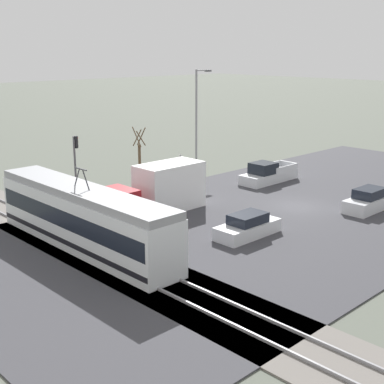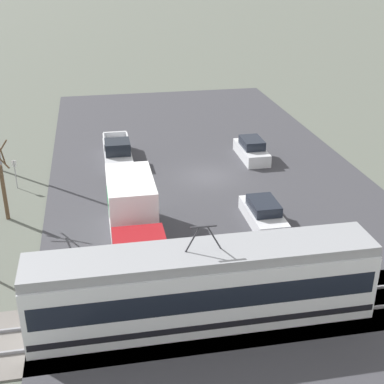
{
  "view_description": "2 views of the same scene",
  "coord_description": "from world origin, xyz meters",
  "px_view_note": "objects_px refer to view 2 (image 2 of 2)",
  "views": [
    {
      "loc": [
        -21.81,
        31.65,
        11.24
      ],
      "look_at": [
        3.72,
        7.11,
        1.77
      ],
      "focal_mm": 50.0,
      "sensor_mm": 36.0,
      "label": 1
    },
    {
      "loc": [
        7.71,
        34.51,
        15.03
      ],
      "look_at": [
        2.31,
        5.93,
        1.7
      ],
      "focal_mm": 50.0,
      "sensor_mm": 36.0,
      "label": 2
    }
  ],
  "objects_px": {
    "light_rail_tram": "(203,287)",
    "street_tree": "(3,185)",
    "box_truck": "(133,216)",
    "sedan_car_0": "(252,150)",
    "sedan_car_1": "(263,214)",
    "no_parking_sign": "(15,171)",
    "pickup_truck": "(117,152)"
  },
  "relations": [
    {
      "from": "pickup_truck",
      "to": "sedan_car_1",
      "type": "bearing_deg",
      "value": 123.34
    },
    {
      "from": "sedan_car_1",
      "to": "no_parking_sign",
      "type": "relative_size",
      "value": 2.23
    },
    {
      "from": "pickup_truck",
      "to": "no_parking_sign",
      "type": "distance_m",
      "value": 8.07
    },
    {
      "from": "light_rail_tram",
      "to": "street_tree",
      "type": "height_order",
      "value": "street_tree"
    },
    {
      "from": "box_truck",
      "to": "sedan_car_0",
      "type": "relative_size",
      "value": 1.84
    },
    {
      "from": "sedan_car_1",
      "to": "pickup_truck",
      "type": "bearing_deg",
      "value": -56.66
    },
    {
      "from": "pickup_truck",
      "to": "street_tree",
      "type": "height_order",
      "value": "street_tree"
    },
    {
      "from": "light_rail_tram",
      "to": "sedan_car_1",
      "type": "bearing_deg",
      "value": -123.09
    },
    {
      "from": "pickup_truck",
      "to": "street_tree",
      "type": "bearing_deg",
      "value": 49.69
    },
    {
      "from": "light_rail_tram",
      "to": "sedan_car_0",
      "type": "relative_size",
      "value": 3.3
    },
    {
      "from": "pickup_truck",
      "to": "sedan_car_1",
      "type": "distance_m",
      "value": 14.32
    },
    {
      "from": "street_tree",
      "to": "box_truck",
      "type": "bearing_deg",
      "value": 149.87
    },
    {
      "from": "street_tree",
      "to": "pickup_truck",
      "type": "bearing_deg",
      "value": -130.31
    },
    {
      "from": "pickup_truck",
      "to": "sedan_car_0",
      "type": "distance_m",
      "value": 10.37
    },
    {
      "from": "no_parking_sign",
      "to": "sedan_car_1",
      "type": "bearing_deg",
      "value": 151.42
    },
    {
      "from": "light_rail_tram",
      "to": "street_tree",
      "type": "xyz_separation_m",
      "value": [
        9.65,
        -11.78,
        0.46
      ]
    },
    {
      "from": "light_rail_tram",
      "to": "street_tree",
      "type": "bearing_deg",
      "value": -50.67
    },
    {
      "from": "sedan_car_0",
      "to": "box_truck",
      "type": "bearing_deg",
      "value": 48.0
    },
    {
      "from": "pickup_truck",
      "to": "no_parking_sign",
      "type": "xyz_separation_m",
      "value": [
        7.1,
        3.81,
        0.49
      ]
    },
    {
      "from": "sedan_car_0",
      "to": "street_tree",
      "type": "height_order",
      "value": "street_tree"
    },
    {
      "from": "box_truck",
      "to": "street_tree",
      "type": "height_order",
      "value": "street_tree"
    },
    {
      "from": "sedan_car_1",
      "to": "no_parking_sign",
      "type": "height_order",
      "value": "no_parking_sign"
    },
    {
      "from": "box_truck",
      "to": "no_parking_sign",
      "type": "xyz_separation_m",
      "value": [
        7.24,
        -8.88,
        -0.37
      ]
    },
    {
      "from": "light_rail_tram",
      "to": "no_parking_sign",
      "type": "distance_m",
      "value": 19.02
    },
    {
      "from": "light_rail_tram",
      "to": "box_truck",
      "type": "height_order",
      "value": "light_rail_tram"
    },
    {
      "from": "sedan_car_1",
      "to": "street_tree",
      "type": "height_order",
      "value": "street_tree"
    },
    {
      "from": "box_truck",
      "to": "no_parking_sign",
      "type": "height_order",
      "value": "box_truck"
    },
    {
      "from": "box_truck",
      "to": "sedan_car_0",
      "type": "distance_m",
      "value": 15.15
    },
    {
      "from": "box_truck",
      "to": "pickup_truck",
      "type": "relative_size",
      "value": 1.42
    },
    {
      "from": "pickup_truck",
      "to": "sedan_car_0",
      "type": "relative_size",
      "value": 1.29
    },
    {
      "from": "sedan_car_1",
      "to": "no_parking_sign",
      "type": "xyz_separation_m",
      "value": [
        14.97,
        -8.15,
        0.57
      ]
    },
    {
      "from": "sedan_car_1",
      "to": "no_parking_sign",
      "type": "distance_m",
      "value": 17.06
    }
  ]
}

